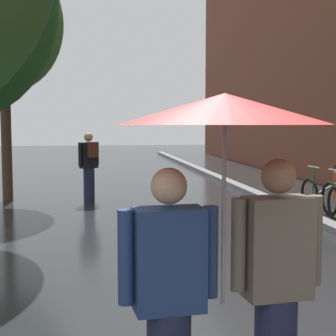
# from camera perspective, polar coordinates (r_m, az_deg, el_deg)

# --- Properties ---
(kerb_strip) EXTENTS (0.30, 36.00, 0.12)m
(kerb_strip) POSITION_cam_1_polar(r_m,az_deg,el_deg) (13.47, 9.49, -2.73)
(kerb_strip) COLOR slate
(kerb_strip) RESTS_ON ground
(street_tree_2) EXTENTS (2.79, 2.79, 5.86)m
(street_tree_2) POSITION_cam_1_polar(r_m,az_deg,el_deg) (12.99, -17.97, 15.16)
(street_tree_2) COLOR #473323
(street_tree_2) RESTS_ON ground
(parked_bicycle_6) EXTENTS (1.13, 0.78, 0.96)m
(parked_bicycle_6) POSITION_cam_1_polar(r_m,az_deg,el_deg) (11.61, 17.75, -2.58)
(parked_bicycle_6) COLOR black
(parked_bicycle_6) RESTS_ON ground
(couple_under_umbrella) EXTENTS (1.26, 1.22, 2.05)m
(couple_under_umbrella) POSITION_cam_1_polar(r_m,az_deg,el_deg) (3.00, 6.36, -3.77)
(couple_under_umbrella) COLOR #1E233D
(couple_under_umbrella) RESTS_ON ground
(pedestrian_walking_midground) EXTENTS (0.48, 0.46, 1.65)m
(pedestrian_walking_midground) POSITION_cam_1_polar(r_m,az_deg,el_deg) (12.13, -8.81, 0.31)
(pedestrian_walking_midground) COLOR #1E233D
(pedestrian_walking_midground) RESTS_ON ground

